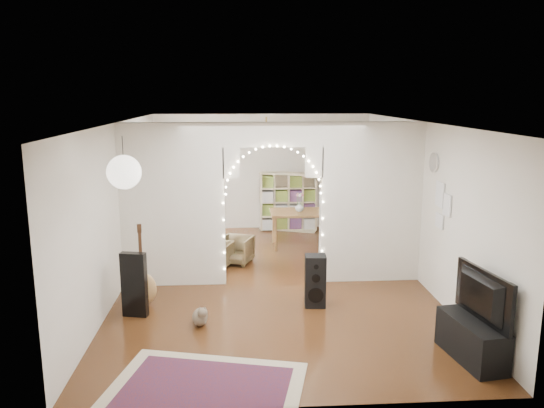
{
  "coord_description": "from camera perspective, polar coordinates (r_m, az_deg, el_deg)",
  "views": [
    {
      "loc": [
        -0.58,
        -8.61,
        3.13
      ],
      "look_at": [
        0.0,
        0.3,
        1.29
      ],
      "focal_mm": 35.0,
      "sensor_mm": 36.0,
      "label": 1
    }
  ],
  "objects": [
    {
      "name": "wall_back",
      "position": [
        12.5,
        -1.05,
        3.47
      ],
      "size": [
        5.0,
        0.02,
        2.7
      ],
      "primitive_type": "cube",
      "color": "silver",
      "rests_on": "floor"
    },
    {
      "name": "picture_frames",
      "position": [
        8.36,
        17.79,
        -0.15
      ],
      "size": [
        0.02,
        0.5,
        0.7
      ],
      "primitive_type": null,
      "color": "white",
      "rests_on": "wall_right"
    },
    {
      "name": "bookcase",
      "position": [
        12.41,
        1.76,
        0.27
      ],
      "size": [
        1.36,
        0.76,
        1.36
      ],
      "primitive_type": "cube",
      "rotation": [
        0.0,
        0.0,
        -0.34
      ],
      "color": "#C5B68F",
      "rests_on": "floor"
    },
    {
      "name": "wall_right",
      "position": [
        9.32,
        15.63,
        0.2
      ],
      "size": [
        0.02,
        7.5,
        2.7
      ],
      "primitive_type": "cube",
      "color": "silver",
      "rests_on": "floor"
    },
    {
      "name": "area_rug",
      "position": [
        6.09,
        -7.36,
        -19.32
      ],
      "size": [
        2.4,
        2.02,
        0.02
      ],
      "primitive_type": "cube",
      "rotation": [
        0.0,
        0.0,
        -0.24
      ],
      "color": "maroon",
      "rests_on": "floor"
    },
    {
      "name": "tv",
      "position": [
        6.77,
        21.03,
        -9.21
      ],
      "size": [
        0.3,
        1.08,
        0.62
      ],
      "primitive_type": "imported",
      "rotation": [
        0.0,
        0.0,
        1.72
      ],
      "color": "black",
      "rests_on": "media_console"
    },
    {
      "name": "fairy_lights",
      "position": [
        8.65,
        0.16,
        1.12
      ],
      "size": [
        1.64,
        0.04,
        1.6
      ],
      "primitive_type": null,
      "color": "#FFEABF",
      "rests_on": "divider_wall"
    },
    {
      "name": "guitar_case",
      "position": [
        7.9,
        -14.59,
        -8.4
      ],
      "size": [
        0.38,
        0.2,
        0.95
      ],
      "primitive_type": "cube",
      "rotation": [
        0.0,
        0.0,
        -0.22
      ],
      "color": "black",
      "rests_on": "floor"
    },
    {
      "name": "media_console",
      "position": [
        6.98,
        20.69,
        -13.51
      ],
      "size": [
        0.55,
        1.05,
        0.5
      ],
      "primitive_type": "cube",
      "rotation": [
        0.0,
        0.0,
        0.15
      ],
      "color": "black",
      "rests_on": "floor"
    },
    {
      "name": "wall_clock",
      "position": [
        8.64,
        17.08,
        4.29
      ],
      "size": [
        0.03,
        0.31,
        0.31
      ],
      "primitive_type": "cylinder",
      "rotation": [
        0.0,
        1.57,
        0.0
      ],
      "color": "white",
      "rests_on": "wall_right"
    },
    {
      "name": "dining_chair_right",
      "position": [
        10.06,
        -3.86,
        -4.95
      ],
      "size": [
        0.72,
        0.73,
        0.52
      ],
      "primitive_type": "imported",
      "rotation": [
        0.0,
        0.0,
        -0.37
      ],
      "color": "brown",
      "rests_on": "floor"
    },
    {
      "name": "acoustic_guitar",
      "position": [
        8.27,
        -13.84,
        -7.49
      ],
      "size": [
        0.45,
        0.22,
        1.07
      ],
      "rotation": [
        0.0,
        0.0,
        0.18
      ],
      "color": "tan",
      "rests_on": "floor"
    },
    {
      "name": "divider_wall",
      "position": [
        8.8,
        0.1,
        0.48
      ],
      "size": [
        5.0,
        0.2,
        2.7
      ],
      "color": "silver",
      "rests_on": "floor"
    },
    {
      "name": "wall_left",
      "position": [
        9.0,
        -15.99,
        -0.21
      ],
      "size": [
        0.02,
        7.5,
        2.7
      ],
      "primitive_type": "cube",
      "color": "silver",
      "rests_on": "floor"
    },
    {
      "name": "paper_lantern",
      "position": [
        6.41,
        -15.63,
        3.32
      ],
      "size": [
        0.4,
        0.4,
        0.4
      ],
      "primitive_type": "sphere",
      "color": "white",
      "rests_on": "ceiling"
    },
    {
      "name": "window",
      "position": [
        10.71,
        -13.89,
        2.56
      ],
      "size": [
        0.04,
        1.2,
        1.4
      ],
      "primitive_type": "cube",
      "color": "white",
      "rests_on": "wall_left"
    },
    {
      "name": "flower_vase",
      "position": [
        11.01,
        2.97,
        -0.3
      ],
      "size": [
        0.18,
        0.18,
        0.19
      ],
      "primitive_type": "imported",
      "rotation": [
        0.0,
        0.0,
        -0.0
      ],
      "color": "white",
      "rests_on": "dining_table"
    },
    {
      "name": "tabby_cat",
      "position": [
        7.54,
        -7.71,
        -11.88
      ],
      "size": [
        0.31,
        0.49,
        0.33
      ],
      "rotation": [
        0.0,
        0.0,
        0.34
      ],
      "color": "brown",
      "rests_on": "floor"
    },
    {
      "name": "wall_front",
      "position": [
        5.21,
        2.9,
        -8.37
      ],
      "size": [
        5.0,
        0.02,
        2.7
      ],
      "primitive_type": "cube",
      "color": "silver",
      "rests_on": "floor"
    },
    {
      "name": "dining_table",
      "position": [
        11.05,
        2.96,
        -1.16
      ],
      "size": [
        1.2,
        0.8,
        0.76
      ],
      "rotation": [
        0.0,
        0.0,
        -0.0
      ],
      "color": "brown",
      "rests_on": "floor"
    },
    {
      "name": "dining_chair_left",
      "position": [
        9.94,
        -5.8,
        -5.37
      ],
      "size": [
        0.63,
        0.64,
        0.46
      ],
      "primitive_type": "imported",
      "rotation": [
        0.0,
        0.0,
        -0.35
      ],
      "color": "brown",
      "rests_on": "floor"
    },
    {
      "name": "ceiling",
      "position": [
        8.64,
        0.1,
        8.8
      ],
      "size": [
        5.0,
        7.5,
        0.02
      ],
      "primitive_type": "cube",
      "color": "white",
      "rests_on": "wall_back"
    },
    {
      "name": "floor_speaker",
      "position": [
        8.05,
        4.68,
        -8.26
      ],
      "size": [
        0.33,
        0.3,
        0.79
      ],
      "rotation": [
        0.0,
        0.0,
        -0.07
      ],
      "color": "black",
      "rests_on": "floor"
    },
    {
      "name": "floor",
      "position": [
        9.18,
        0.1,
        -8.28
      ],
      "size": [
        7.5,
        7.5,
        0.0
      ],
      "primitive_type": "plane",
      "color": "black",
      "rests_on": "ground"
    },
    {
      "name": "ceiling_fan",
      "position": [
        10.65,
        -0.63,
        7.73
      ],
      "size": [
        1.1,
        1.1,
        0.3
      ],
      "primitive_type": null,
      "color": "gold",
      "rests_on": "ceiling"
    }
  ]
}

